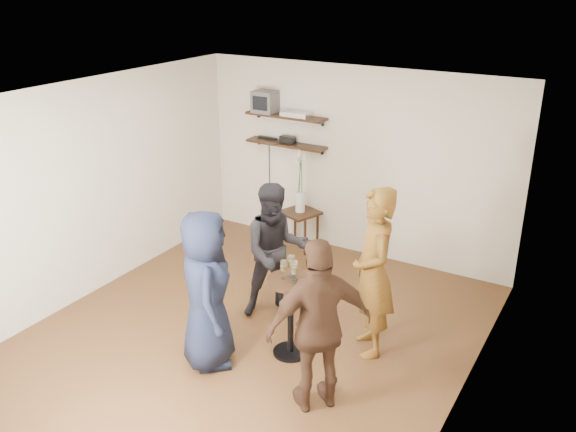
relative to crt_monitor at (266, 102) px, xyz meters
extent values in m
cube|color=#4C2D18|center=(1.33, -2.38, -2.04)|extent=(4.50, 5.00, 0.04)
cube|color=white|center=(1.33, -2.38, 0.60)|extent=(4.50, 5.00, 0.04)
cube|color=beige|center=(1.33, 0.15, -0.72)|extent=(4.50, 0.04, 2.60)
cube|color=beige|center=(1.33, -4.89, -0.72)|extent=(4.50, 0.04, 2.60)
cube|color=beige|center=(-0.94, -2.38, -0.72)|extent=(0.04, 5.00, 2.60)
cube|color=beige|center=(3.60, -2.38, -0.72)|extent=(0.04, 5.00, 2.60)
cube|color=black|center=(0.33, 0.00, -0.17)|extent=(1.20, 0.25, 0.04)
cube|color=black|center=(0.33, 0.00, -0.57)|extent=(1.20, 0.25, 0.04)
cube|color=#59595B|center=(0.00, 0.00, 0.00)|extent=(0.32, 0.30, 0.30)
cube|color=silver|center=(0.50, 0.00, -0.12)|extent=(0.40, 0.24, 0.06)
cube|color=black|center=(0.36, 0.00, -0.50)|extent=(0.22, 0.10, 0.10)
cube|color=black|center=(-0.01, 0.05, -0.54)|extent=(0.30, 0.05, 0.03)
cube|color=black|center=(0.66, -0.17, -1.48)|extent=(0.59, 0.59, 0.04)
cylinder|color=black|center=(0.48, -0.36, -1.76)|extent=(0.04, 0.04, 0.52)
cylinder|color=black|center=(0.85, -0.36, -1.76)|extent=(0.04, 0.04, 0.52)
cylinder|color=black|center=(0.48, 0.01, -1.76)|extent=(0.04, 0.04, 0.52)
cylinder|color=black|center=(0.85, 0.01, -1.76)|extent=(0.04, 0.04, 0.52)
cylinder|color=silver|center=(0.66, -0.17, -1.32)|extent=(0.14, 0.14, 0.29)
cylinder|color=#237120|center=(0.64, -0.17, -1.02)|extent=(0.01, 0.07, 0.53)
cone|color=white|center=(0.60, -0.17, -0.70)|extent=(0.07, 0.08, 0.12)
cylinder|color=#237120|center=(0.68, -0.17, -0.99)|extent=(0.03, 0.05, 0.59)
cone|color=white|center=(0.71, -0.15, -0.64)|extent=(0.10, 0.12, 0.12)
cylinder|color=#237120|center=(0.66, -0.19, -0.96)|extent=(0.09, 0.08, 0.64)
cone|color=white|center=(0.66, -0.22, -0.58)|extent=(0.12, 0.12, 0.12)
cylinder|color=black|center=(1.87, -2.51, -1.17)|extent=(0.48, 0.48, 0.04)
cylinder|color=black|center=(1.87, -2.51, -1.59)|extent=(0.06, 0.06, 0.81)
cylinder|color=black|center=(1.87, -2.51, -2.00)|extent=(0.37, 0.37, 0.03)
cylinder|color=silver|center=(1.80, -2.53, -1.15)|extent=(0.06, 0.06, 0.00)
cylinder|color=silver|center=(1.80, -2.53, -1.10)|extent=(0.01, 0.01, 0.09)
cylinder|color=silver|center=(1.80, -2.53, -1.01)|extent=(0.06, 0.06, 0.10)
cylinder|color=#C8B452|center=(1.80, -2.53, -1.03)|extent=(0.06, 0.06, 0.06)
cylinder|color=silver|center=(1.93, -2.55, -1.15)|extent=(0.06, 0.06, 0.00)
cylinder|color=silver|center=(1.93, -2.55, -1.10)|extent=(0.01, 0.01, 0.09)
cylinder|color=silver|center=(1.93, -2.55, -1.00)|extent=(0.07, 0.07, 0.11)
cylinder|color=#C8B452|center=(1.93, -2.55, -1.02)|extent=(0.06, 0.06, 0.06)
cylinder|color=silver|center=(1.84, -2.46, -1.14)|extent=(0.07, 0.07, 0.00)
cylinder|color=silver|center=(1.84, -2.46, -1.09)|extent=(0.01, 0.01, 0.10)
cylinder|color=silver|center=(1.84, -2.46, -0.98)|extent=(0.07, 0.07, 0.12)
cylinder|color=#C8B452|center=(1.84, -2.46, -1.01)|extent=(0.07, 0.07, 0.07)
cylinder|color=silver|center=(1.90, -2.49, -1.15)|extent=(0.06, 0.06, 0.00)
cylinder|color=silver|center=(1.90, -2.49, -1.10)|extent=(0.01, 0.01, 0.09)
cylinder|color=silver|center=(1.90, -2.49, -1.00)|extent=(0.07, 0.07, 0.11)
cylinder|color=#C8B452|center=(1.90, -2.49, -1.03)|extent=(0.06, 0.06, 0.06)
imported|color=red|center=(2.55, -2.02, -1.12)|extent=(0.74, 0.79, 1.80)
imported|color=black|center=(1.31, -1.89, -1.23)|extent=(0.97, 0.96, 1.58)
imported|color=#151B31|center=(1.22, -3.05, -1.20)|extent=(0.92, 0.95, 1.64)
imported|color=#422A1C|center=(2.49, -3.08, -1.19)|extent=(0.95, 0.99, 1.66)
camera|label=1|loc=(4.57, -7.16, 1.70)|focal=38.00mm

